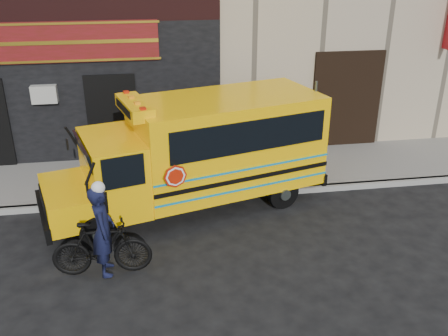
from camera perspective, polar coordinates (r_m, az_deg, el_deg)
ground at (r=10.97m, az=3.82°, el=-9.48°), size 120.00×120.00×0.00m
curb at (r=13.13m, az=1.40°, el=-3.00°), size 40.00×0.20×0.15m
sidewalk at (r=14.46m, az=0.36°, el=-0.33°), size 40.00×3.00×0.15m
school_bus at (r=12.18m, az=-2.56°, el=2.15°), size 7.22×3.90×2.92m
sign_pole at (r=13.05m, az=10.14°, el=4.01°), size 0.11×0.25×2.99m
bicycle at (r=10.26m, az=-13.79°, el=-8.89°), size 1.98×0.63×1.18m
cyclist at (r=10.05m, az=-13.63°, el=-7.23°), size 0.50×0.72×1.89m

